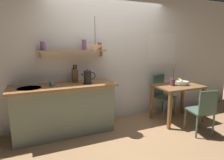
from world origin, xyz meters
The scene contains 13 objects.
ground_plane centered at (0.00, 0.00, 0.00)m, with size 14.00×14.00×0.00m, color #A87F56.
back_wall centered at (0.21, 0.65, 1.35)m, with size 6.80×0.11×2.70m.
kitchen_counter centered at (-1.00, 0.32, 0.47)m, with size 1.83×0.63×0.92m.
wall_shelf centered at (-0.76, 0.49, 1.55)m, with size 1.26×0.20×0.33m.
dining_table centered at (1.30, -0.01, 0.64)m, with size 0.97×0.68×0.78m.
dining_chair_near centered at (1.25, -0.71, 0.48)m, with size 0.47×0.50×0.85m.
dining_chair_far centered at (1.22, 0.42, 0.51)m, with size 0.52×0.48×0.93m.
fruit_bowl centered at (1.41, 0.01, 0.83)m, with size 0.27×0.27×0.14m.
twig_vase centered at (1.18, 0.02, 0.85)m, with size 0.11×0.11×0.51m.
electric_kettle centered at (-0.58, 0.25, 1.04)m, with size 0.26×0.16×0.26m.
knife_block centered at (-0.77, 0.47, 1.06)m, with size 0.09×0.19×0.33m.
coffee_mug_by_sink centered at (-1.20, 0.28, 0.97)m, with size 0.13×0.09×0.09m.
pendant_lamp centered at (-0.45, 0.17, 1.56)m, with size 0.29×0.29×0.58m.
Camera 1 is at (-1.50, -3.00, 1.63)m, focal length 30.03 mm.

